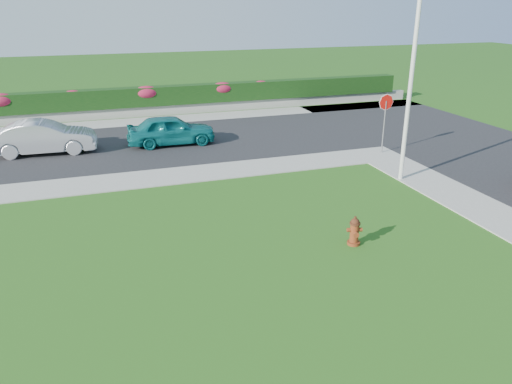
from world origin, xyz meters
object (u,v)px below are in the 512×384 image
object	(u,v)px
sedan_silver	(44,137)
utility_pole	(410,94)
stop_sign	(386,109)
fire_hydrant	(354,231)
sedan_teal	(171,130)

from	to	relation	value
sedan_silver	utility_pole	distance (m)	15.64
sedan_silver	stop_sign	world-z (taller)	stop_sign
stop_sign	fire_hydrant	bearing A→B (deg)	-105.86
fire_hydrant	sedan_teal	xyz separation A→B (m)	(-3.11, 12.06, 0.33)
fire_hydrant	stop_sign	bearing A→B (deg)	67.87
sedan_teal	sedan_silver	size ratio (longest dim) A/B	0.92
fire_hydrant	sedan_teal	distance (m)	12.46
sedan_teal	sedan_silver	xyz separation A→B (m)	(-5.63, 0.31, 0.03)
sedan_silver	utility_pole	size ratio (longest dim) A/B	0.67
stop_sign	sedan_silver	bearing A→B (deg)	-177.46
stop_sign	sedan_teal	bearing A→B (deg)	174.06
fire_hydrant	sedan_silver	world-z (taller)	sedan_silver
sedan_teal	sedan_silver	distance (m)	5.64
sedan_teal	utility_pole	world-z (taller)	utility_pole
sedan_teal	utility_pole	distance (m)	11.10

